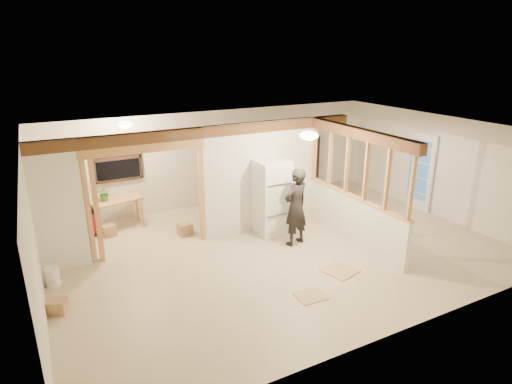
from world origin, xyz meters
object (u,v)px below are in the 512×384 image
bookshelf (305,163)px  work_table (117,213)px  refrigerator (272,197)px  woman (296,207)px  shop_vac (90,220)px

bookshelf → work_table: bearing=-176.5°
refrigerator → woman: bearing=-78.7°
refrigerator → shop_vac: size_ratio=2.57×
woman → bookshelf: bearing=-142.0°
work_table → woman: bearing=-51.7°
refrigerator → bookshelf: size_ratio=1.04×
shop_vac → woman: bearing=-34.1°
work_table → bookshelf: 5.48m
work_table → shop_vac: work_table is taller
work_table → refrigerator: bearing=-44.0°
bookshelf → woman: bearing=-126.8°
work_table → bookshelf: bearing=-8.5°
woman → bookshelf: (2.24, 3.00, -0.03)m
refrigerator → work_table: (-3.06, 1.92, -0.50)m
refrigerator → woman: (0.15, -0.76, -0.00)m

